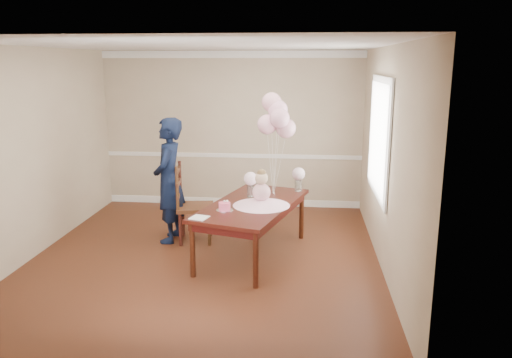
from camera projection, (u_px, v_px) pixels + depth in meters
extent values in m
cube|color=#38190E|center=(206.00, 257.00, 6.56)|extent=(4.50, 5.00, 0.00)
cube|color=silver|center=(200.00, 45.00, 5.94)|extent=(4.50, 5.00, 0.02)
cube|color=tan|center=(232.00, 130.00, 8.68)|extent=(4.50, 0.02, 2.70)
cube|color=tan|center=(138.00, 216.00, 3.83)|extent=(4.50, 0.02, 2.70)
cube|color=tan|center=(33.00, 153.00, 6.47)|extent=(0.02, 5.00, 2.70)
cube|color=tan|center=(386.00, 160.00, 6.04)|extent=(0.02, 5.00, 2.70)
cube|color=white|center=(232.00, 156.00, 8.77)|extent=(4.50, 0.02, 0.07)
cube|color=white|center=(231.00, 54.00, 8.37)|extent=(4.50, 0.02, 0.12)
cube|color=white|center=(233.00, 201.00, 8.96)|extent=(4.50, 0.02, 0.12)
cube|color=silver|center=(379.00, 137.00, 6.48)|extent=(0.02, 1.66, 1.56)
cube|color=white|center=(378.00, 137.00, 6.48)|extent=(0.01, 1.50, 1.40)
cube|color=black|center=(252.00, 205.00, 6.46)|extent=(1.46, 2.12, 0.05)
cube|color=black|center=(252.00, 210.00, 6.48)|extent=(1.34, 2.00, 0.10)
cylinder|color=black|center=(192.00, 250.00, 5.90)|extent=(0.08, 0.08, 0.67)
cylinder|color=black|center=(256.00, 260.00, 5.60)|extent=(0.08, 0.08, 0.67)
cylinder|color=black|center=(250.00, 210.00, 7.49)|extent=(0.08, 0.08, 0.67)
cylinder|color=black|center=(302.00, 216.00, 7.20)|extent=(0.08, 0.08, 0.67)
cone|color=#FFBBD8|center=(261.00, 202.00, 6.35)|extent=(0.91, 0.91, 0.10)
sphere|color=pink|center=(261.00, 192.00, 6.32)|extent=(0.23, 0.23, 0.23)
sphere|color=beige|center=(261.00, 178.00, 6.28)|extent=(0.16, 0.16, 0.16)
sphere|color=brown|center=(261.00, 174.00, 6.27)|extent=(0.12, 0.12, 0.12)
cylinder|color=silver|center=(225.00, 210.00, 6.14)|extent=(0.26, 0.26, 0.01)
cylinder|color=#F44D76|center=(225.00, 206.00, 6.13)|extent=(0.18, 0.18, 0.10)
sphere|color=silver|center=(224.00, 201.00, 6.11)|extent=(0.03, 0.03, 0.03)
sphere|color=white|center=(227.00, 201.00, 6.12)|extent=(0.03, 0.03, 0.03)
cylinder|color=silver|center=(251.00, 191.00, 6.75)|extent=(0.12, 0.12, 0.15)
sphere|color=silver|center=(251.00, 179.00, 6.71)|extent=(0.18, 0.18, 0.18)
cylinder|color=silver|center=(298.00, 186.00, 7.05)|extent=(0.12, 0.12, 0.15)
sphere|color=beige|center=(298.00, 174.00, 7.01)|extent=(0.18, 0.18, 0.18)
cube|color=silver|center=(199.00, 218.00, 5.84)|extent=(0.24, 0.24, 0.01)
cylinder|color=white|center=(273.00, 193.00, 6.90)|extent=(0.05, 0.05, 0.02)
sphere|color=#FFB4CE|center=(267.00, 124.00, 6.72)|extent=(0.27, 0.27, 0.27)
sphere|color=#E7A3C0|center=(280.00, 118.00, 6.58)|extent=(0.27, 0.27, 0.27)
sphere|color=#FFB4D9|center=(278.00, 110.00, 6.72)|extent=(0.27, 0.27, 0.27)
sphere|color=#F3ACC3|center=(272.00, 102.00, 6.75)|extent=(0.27, 0.27, 0.27)
sphere|color=#E19FB2|center=(286.00, 128.00, 6.71)|extent=(0.27, 0.27, 0.27)
cylinder|color=white|center=(270.00, 165.00, 6.82)|extent=(0.09, 0.03, 0.80)
cylinder|color=silver|center=(276.00, 162.00, 6.76)|extent=(0.08, 0.08, 0.90)
cylinder|color=white|center=(275.00, 157.00, 6.82)|extent=(0.05, 0.08, 1.00)
cylinder|color=silver|center=(272.00, 154.00, 6.84)|extent=(0.05, 0.12, 1.09)
cylinder|color=white|center=(279.00, 166.00, 6.82)|extent=(0.15, 0.03, 0.75)
cube|color=#3D1E10|center=(195.00, 207.00, 7.06)|extent=(0.55, 0.55, 0.06)
cylinder|color=black|center=(180.00, 230.00, 6.91)|extent=(0.05, 0.05, 0.48)
cylinder|color=#321C0D|center=(209.00, 229.00, 6.93)|extent=(0.05, 0.05, 0.48)
cylinder|color=#36140E|center=(183.00, 221.00, 7.30)|extent=(0.05, 0.05, 0.48)
cylinder|color=#34120E|center=(210.00, 220.00, 7.32)|extent=(0.05, 0.05, 0.48)
cylinder|color=#39200F|center=(177.00, 189.00, 6.78)|extent=(0.05, 0.05, 0.62)
cylinder|color=#35140E|center=(180.00, 182.00, 7.17)|extent=(0.05, 0.05, 0.62)
cube|color=#3B1C10|center=(179.00, 195.00, 7.00)|extent=(0.10, 0.44, 0.06)
cube|color=#33170E|center=(179.00, 182.00, 6.96)|extent=(0.10, 0.44, 0.06)
cube|color=#371C0F|center=(178.00, 170.00, 6.92)|extent=(0.10, 0.44, 0.06)
imported|color=black|center=(169.00, 180.00, 7.00)|extent=(0.44, 0.65, 1.76)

